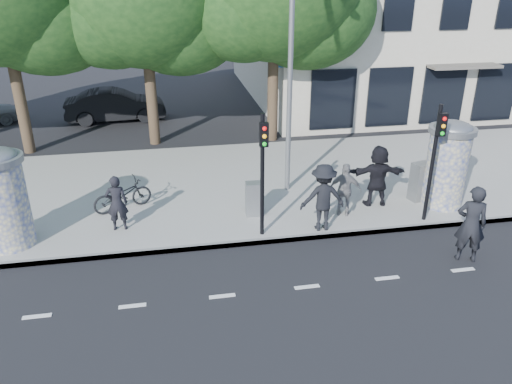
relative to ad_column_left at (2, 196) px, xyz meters
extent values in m
plane|color=black|center=(7.20, -4.50, -1.54)|extent=(120.00, 120.00, 0.00)
cube|color=gray|center=(7.20, 3.00, -1.46)|extent=(40.00, 8.00, 0.15)
cube|color=slate|center=(7.20, -0.95, -1.46)|extent=(40.00, 0.10, 0.16)
cube|color=silver|center=(7.20, -3.10, -1.53)|extent=(32.00, 0.12, 0.01)
cylinder|color=beige|center=(0.00, 0.00, -0.24)|extent=(1.20, 1.20, 2.30)
cylinder|color=beige|center=(12.40, 0.20, -0.24)|extent=(1.20, 1.20, 2.30)
cylinder|color=slate|center=(12.40, 0.20, 0.99)|extent=(1.36, 1.36, 0.16)
ellipsoid|color=slate|center=(12.40, 0.20, 1.07)|extent=(1.10, 1.10, 0.38)
cylinder|color=black|center=(6.60, -0.65, 0.31)|extent=(0.11, 0.11, 3.40)
cube|color=black|center=(6.60, -0.83, 1.51)|extent=(0.22, 0.14, 0.62)
cylinder|color=black|center=(11.40, -0.65, 0.31)|extent=(0.11, 0.11, 3.40)
cube|color=black|center=(11.40, -0.83, 1.51)|extent=(0.22, 0.14, 0.62)
cylinder|color=slate|center=(8.00, 2.20, 2.61)|extent=(0.16, 0.16, 8.00)
cylinder|color=#38281C|center=(-1.30, 8.00, 0.82)|extent=(0.44, 0.44, 4.73)
cylinder|color=#38281C|center=(3.70, 8.20, 0.67)|extent=(0.44, 0.44, 4.41)
cylinder|color=#38281C|center=(8.70, 7.80, 0.76)|extent=(0.44, 0.44, 4.59)
cube|color=black|center=(19.20, 7.95, 0.06)|extent=(18.00, 0.10, 2.60)
cube|color=#59544C|center=(17.20, 7.60, 1.36)|extent=(3.20, 0.90, 0.12)
cube|color=#194C8C|center=(9.70, 7.95, 1.66)|extent=(1.60, 0.06, 0.30)
imported|color=black|center=(-0.26, 0.31, -0.57)|extent=(0.94, 0.78, 1.64)
imported|color=black|center=(2.74, 0.34, -0.59)|extent=(0.58, 0.38, 1.60)
imported|color=black|center=(8.29, -0.65, -0.43)|extent=(1.26, 0.75, 1.91)
imported|color=slate|center=(9.19, 0.05, -0.58)|extent=(1.07, 0.85, 1.61)
imported|color=black|center=(10.39, 0.56, -0.44)|extent=(1.82, 0.84, 1.90)
imported|color=black|center=(11.50, -2.65, -0.52)|extent=(0.87, 0.73, 2.04)
imported|color=black|center=(2.78, 1.60, -0.92)|extent=(1.30, 1.89, 0.94)
cube|color=gray|center=(6.59, 0.53, -0.88)|extent=(0.51, 0.38, 1.02)
cube|color=slate|center=(11.88, 0.64, -0.78)|extent=(0.67, 0.55, 1.22)
imported|color=black|center=(1.87, 12.00, -0.77)|extent=(1.93, 4.76, 1.53)
camera|label=1|loc=(4.26, -12.45, 5.31)|focal=35.00mm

